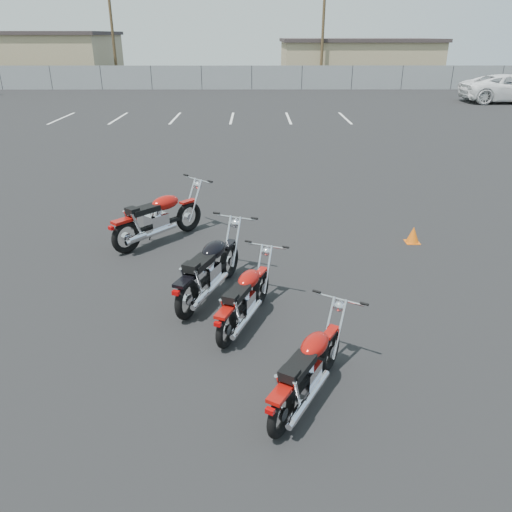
{
  "coord_description": "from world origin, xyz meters",
  "views": [
    {
      "loc": [
        0.17,
        -7.06,
        4.07
      ],
      "look_at": [
        0.2,
        0.6,
        0.65
      ],
      "focal_mm": 35.0,
      "sensor_mm": 36.0,
      "label": 1
    }
  ],
  "objects_px": {
    "motorcycle_third_red": "(245,298)",
    "motorcycle_second_black": "(210,269)",
    "motorcycle_rear_red": "(308,369)",
    "motorcycle_front_red": "(159,218)"
  },
  "relations": [
    {
      "from": "motorcycle_front_red",
      "to": "motorcycle_third_red",
      "type": "height_order",
      "value": "motorcycle_front_red"
    },
    {
      "from": "motorcycle_rear_red",
      "to": "motorcycle_front_red",
      "type": "bearing_deg",
      "value": 117.65
    },
    {
      "from": "motorcycle_front_red",
      "to": "motorcycle_rear_red",
      "type": "distance_m",
      "value": 5.71
    },
    {
      "from": "motorcycle_second_black",
      "to": "motorcycle_third_red",
      "type": "height_order",
      "value": "motorcycle_second_black"
    },
    {
      "from": "motorcycle_second_black",
      "to": "motorcycle_rear_red",
      "type": "relative_size",
      "value": 1.18
    },
    {
      "from": "motorcycle_front_red",
      "to": "motorcycle_third_red",
      "type": "bearing_deg",
      "value": -60.51
    },
    {
      "from": "motorcycle_second_black",
      "to": "motorcycle_rear_red",
      "type": "xyz_separation_m",
      "value": [
        1.38,
        -2.62,
        -0.06
      ]
    },
    {
      "from": "motorcycle_second_black",
      "to": "motorcycle_third_red",
      "type": "distance_m",
      "value": 1.06
    },
    {
      "from": "motorcycle_third_red",
      "to": "motorcycle_second_black",
      "type": "bearing_deg",
      "value": 124.69
    },
    {
      "from": "motorcycle_rear_red",
      "to": "motorcycle_third_red",
      "type": "bearing_deg",
      "value": 114.0
    }
  ]
}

